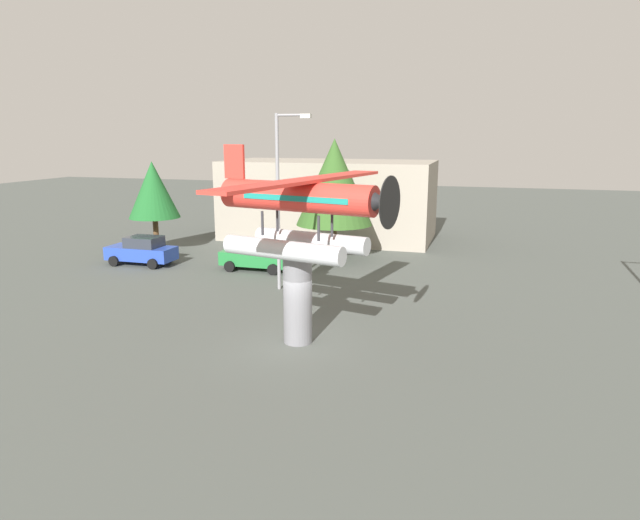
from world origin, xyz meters
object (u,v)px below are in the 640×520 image
Objects in this scene: storefront_building at (329,200)px; display_pedestal at (298,299)px; car_near_blue at (142,251)px; tree_west at (153,190)px; floatplane_monument at (300,210)px; streetlight_primary at (281,191)px; tree_east at (334,182)px; car_mid_green at (258,255)px.

display_pedestal is at bearing -77.47° from storefront_building.
tree_west is (-1.23, 3.52, 3.35)m from car_near_blue.
car_near_blue is (-13.52, 9.76, -4.25)m from floatplane_monument.
tree_east is at bearing 85.45° from streetlight_primary.
car_near_blue is 0.47× the size of streetlight_primary.
streetlight_primary reaches higher than tree_west.
tree_west is 0.81× the size of tree_east.
tree_west is at bearing 150.83° from floatplane_monument.
tree_west is 12.20m from tree_east.
car_near_blue is 0.27× the size of storefront_building.
storefront_building is at bearing 108.04° from tree_east.
streetlight_primary is at bearing 128.34° from floatplane_monument.
floatplane_monument is at bearing -64.50° from streetlight_primary.
storefront_building is 7.82m from tree_east.
floatplane_monument is 1.37× the size of tree_east.
tree_east reaches higher than tree_west.
floatplane_monument reaches higher than tree_west.
car_near_blue is at bearing -70.74° from tree_west.
car_mid_green is at bearing 119.95° from display_pedestal.
tree_west is (-14.62, 13.26, 2.50)m from display_pedestal.
storefront_building is (-1.71, 15.11, -2.12)m from streetlight_primary.
car_mid_green is 6.20m from streetlight_primary.
display_pedestal is 16.58m from car_near_blue.
tree_west is (-11.45, 6.36, -0.84)m from streetlight_primary.
tree_west is at bearing -70.74° from car_near_blue.
floatplane_monument is 0.66× the size of storefront_building.
tree_east reaches higher than car_mid_green.
streetlight_primary is (10.22, -2.84, 4.19)m from car_near_blue.
tree_west is (-9.74, -8.74, 1.28)m from storefront_building.
floatplane_monument is 7.67m from streetlight_primary.
streetlight_primary is (2.85, -3.56, 4.19)m from car_mid_green.
tree_east is at bearing 7.30° from tree_west.
car_mid_green is at bearing 133.25° from floatplane_monument.
floatplane_monument reaches higher than car_near_blue.
tree_east reaches higher than display_pedestal.
car_near_blue is at bearing -124.73° from storefront_building.
floatplane_monument is 2.47× the size of car_mid_green.
storefront_building is (-5.02, 22.03, -2.18)m from floatplane_monument.
storefront_building reaches higher than display_pedestal.
floatplane_monument is 15.07m from tree_east.
tree_east is at bearing -154.95° from car_near_blue.
streetlight_primary reaches higher than floatplane_monument.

